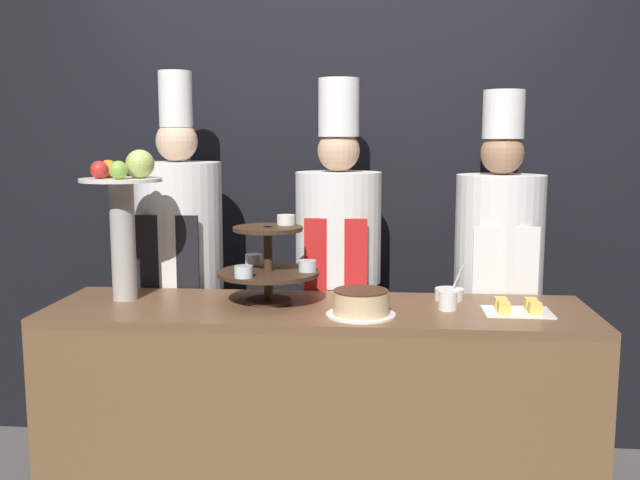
{
  "coord_description": "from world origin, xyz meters",
  "views": [
    {
      "loc": [
        0.24,
        -2.42,
        1.56
      ],
      "look_at": [
        0.0,
        0.39,
        1.16
      ],
      "focal_mm": 40.0,
      "sensor_mm": 36.0,
      "label": 1
    }
  ],
  "objects_px": {
    "cake_round": "(361,303)",
    "cup_white": "(448,301)",
    "fruit_pedestal": "(124,207)",
    "chef_center_right": "(498,272)",
    "tiered_stand": "(269,263)",
    "chef_center_left": "(338,265)",
    "serving_bowl_far": "(449,294)",
    "cake_square_tray": "(517,308)",
    "chef_left": "(180,262)"
  },
  "relations": [
    {
      "from": "cake_round",
      "to": "cup_white",
      "type": "xyz_separation_m",
      "value": [
        0.33,
        0.12,
        -0.01
      ]
    },
    {
      "from": "fruit_pedestal",
      "to": "chef_center_right",
      "type": "relative_size",
      "value": 0.34
    },
    {
      "from": "tiered_stand",
      "to": "chef_center_left",
      "type": "xyz_separation_m",
      "value": [
        0.25,
        0.45,
        -0.08
      ]
    },
    {
      "from": "fruit_pedestal",
      "to": "cup_white",
      "type": "height_order",
      "value": "fruit_pedestal"
    },
    {
      "from": "tiered_stand",
      "to": "cake_round",
      "type": "height_order",
      "value": "tiered_stand"
    },
    {
      "from": "tiered_stand",
      "to": "cup_white",
      "type": "distance_m",
      "value": 0.71
    },
    {
      "from": "serving_bowl_far",
      "to": "chef_center_right",
      "type": "bearing_deg",
      "value": 52.91
    },
    {
      "from": "cake_square_tray",
      "to": "serving_bowl_far",
      "type": "height_order",
      "value": "serving_bowl_far"
    },
    {
      "from": "cake_square_tray",
      "to": "chef_center_left",
      "type": "height_order",
      "value": "chef_center_left"
    },
    {
      "from": "chef_left",
      "to": "cup_white",
      "type": "bearing_deg",
      "value": -22.81
    },
    {
      "from": "serving_bowl_far",
      "to": "chef_left",
      "type": "xyz_separation_m",
      "value": [
        -1.21,
        0.33,
        0.06
      ]
    },
    {
      "from": "fruit_pedestal",
      "to": "serving_bowl_far",
      "type": "distance_m",
      "value": 1.36
    },
    {
      "from": "cup_white",
      "to": "fruit_pedestal",
      "type": "bearing_deg",
      "value": 176.99
    },
    {
      "from": "tiered_stand",
      "to": "cake_square_tray",
      "type": "relative_size",
      "value": 1.6
    },
    {
      "from": "fruit_pedestal",
      "to": "cake_square_tray",
      "type": "relative_size",
      "value": 2.41
    },
    {
      "from": "chef_left",
      "to": "chef_center_right",
      "type": "xyz_separation_m",
      "value": [
        1.46,
        0.0,
        -0.02
      ]
    },
    {
      "from": "tiered_stand",
      "to": "chef_left",
      "type": "bearing_deg",
      "value": 137.74
    },
    {
      "from": "cup_white",
      "to": "chef_center_left",
      "type": "relative_size",
      "value": 0.04
    },
    {
      "from": "chef_left",
      "to": "cake_round",
      "type": "bearing_deg",
      "value": -35.76
    },
    {
      "from": "cake_square_tray",
      "to": "cup_white",
      "type": "bearing_deg",
      "value": 174.68
    },
    {
      "from": "cake_round",
      "to": "chef_center_right",
      "type": "relative_size",
      "value": 0.15
    },
    {
      "from": "tiered_stand",
      "to": "chef_center_left",
      "type": "distance_m",
      "value": 0.52
    },
    {
      "from": "cake_round",
      "to": "serving_bowl_far",
      "type": "height_order",
      "value": "serving_bowl_far"
    },
    {
      "from": "chef_center_left",
      "to": "tiered_stand",
      "type": "bearing_deg",
      "value": -119.06
    },
    {
      "from": "serving_bowl_far",
      "to": "cup_white",
      "type": "bearing_deg",
      "value": -97.04
    },
    {
      "from": "cake_square_tray",
      "to": "chef_center_right",
      "type": "distance_m",
      "value": 0.53
    },
    {
      "from": "cup_white",
      "to": "serving_bowl_far",
      "type": "relative_size",
      "value": 0.49
    },
    {
      "from": "fruit_pedestal",
      "to": "cake_round",
      "type": "relative_size",
      "value": 2.34
    },
    {
      "from": "serving_bowl_far",
      "to": "chef_center_left",
      "type": "distance_m",
      "value": 0.58
    },
    {
      "from": "cake_square_tray",
      "to": "chef_center_left",
      "type": "xyz_separation_m",
      "value": [
        -0.71,
        0.53,
        0.06
      ]
    },
    {
      "from": "fruit_pedestal",
      "to": "cake_round",
      "type": "bearing_deg",
      "value": -11.08
    },
    {
      "from": "tiered_stand",
      "to": "chef_left",
      "type": "xyz_separation_m",
      "value": [
        -0.49,
        0.45,
        -0.08
      ]
    },
    {
      "from": "tiered_stand",
      "to": "fruit_pedestal",
      "type": "relative_size",
      "value": 0.67
    },
    {
      "from": "chef_left",
      "to": "fruit_pedestal",
      "type": "bearing_deg",
      "value": -102.37
    },
    {
      "from": "chef_left",
      "to": "cake_square_tray",
      "type": "bearing_deg",
      "value": -19.92
    },
    {
      "from": "cup_white",
      "to": "serving_bowl_far",
      "type": "distance_m",
      "value": 0.18
    },
    {
      "from": "cup_white",
      "to": "cake_square_tray",
      "type": "height_order",
      "value": "cup_white"
    },
    {
      "from": "chef_center_left",
      "to": "chef_left",
      "type": "bearing_deg",
      "value": -179.99
    },
    {
      "from": "fruit_pedestal",
      "to": "cup_white",
      "type": "bearing_deg",
      "value": -3.01
    },
    {
      "from": "chef_center_left",
      "to": "chef_center_right",
      "type": "relative_size",
      "value": 1.03
    },
    {
      "from": "cake_square_tray",
      "to": "fruit_pedestal",
      "type": "bearing_deg",
      "value": 176.6
    },
    {
      "from": "chef_left",
      "to": "chef_center_left",
      "type": "relative_size",
      "value": 1.02
    },
    {
      "from": "cake_round",
      "to": "chef_left",
      "type": "bearing_deg",
      "value": 144.24
    },
    {
      "from": "tiered_stand",
      "to": "chef_left",
      "type": "relative_size",
      "value": 0.22
    },
    {
      "from": "fruit_pedestal",
      "to": "chef_center_left",
      "type": "height_order",
      "value": "chef_center_left"
    },
    {
      "from": "cake_square_tray",
      "to": "chef_left",
      "type": "relative_size",
      "value": 0.14
    },
    {
      "from": "cup_white",
      "to": "chef_center_left",
      "type": "xyz_separation_m",
      "value": [
        -0.45,
        0.5,
        0.04
      ]
    },
    {
      "from": "fruit_pedestal",
      "to": "chef_left",
      "type": "bearing_deg",
      "value": 77.63
    },
    {
      "from": "tiered_stand",
      "to": "cake_square_tray",
      "type": "xyz_separation_m",
      "value": [
        0.96,
        -0.08,
        -0.15
      ]
    },
    {
      "from": "cake_square_tray",
      "to": "tiered_stand",
      "type": "bearing_deg",
      "value": 175.3
    }
  ]
}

